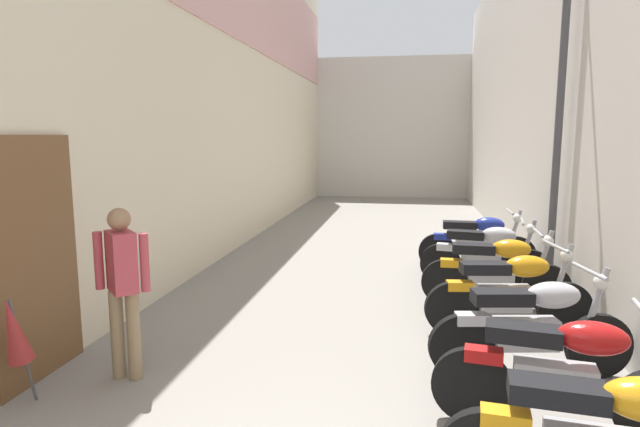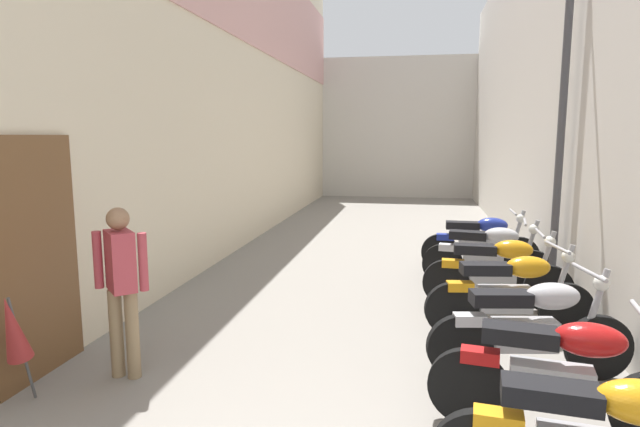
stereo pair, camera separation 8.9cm
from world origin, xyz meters
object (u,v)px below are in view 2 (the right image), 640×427
motorcycle_eighth (480,242)px  pedestrian_mid_alley (121,280)px  motorcycle_fifth (511,292)px  motorcycle_fourth (531,326)px  motorcycle_seventh (488,254)px  motorcycle_sixth (498,270)px  street_lamp (556,97)px  umbrella_leaning (13,329)px  motorcycle_third (560,374)px

motorcycle_eighth → pedestrian_mid_alley: (-3.63, -4.45, 0.42)m
motorcycle_fifth → pedestrian_mid_alley: 4.02m
motorcycle_fourth → motorcycle_seventh: bearing=90.0°
motorcycle_sixth → street_lamp: size_ratio=0.40×
motorcycle_sixth → umbrella_leaning: size_ratio=1.92×
umbrella_leaning → pedestrian_mid_alley: bearing=52.0°
umbrella_leaning → street_lamp: street_lamp is taller
motorcycle_seventh → umbrella_leaning: motorcycle_seventh is taller
motorcycle_fourth → pedestrian_mid_alley: size_ratio=1.17×
motorcycle_seventh → umbrella_leaning: size_ratio=1.90×
motorcycle_third → motorcycle_fifth: same height
motorcycle_seventh → motorcycle_sixth: bearing=-90.0°
motorcycle_fifth → umbrella_leaning: (-4.17, -2.36, 0.18)m
motorcycle_fourth → umbrella_leaning: size_ratio=1.90×
motorcycle_third → motorcycle_fifth: bearing=90.0°
motorcycle_seventh → motorcycle_fifth: bearing=-90.0°
umbrella_leaning → street_lamp: size_ratio=0.21×
motorcycle_sixth → motorcycle_eighth: same height
motorcycle_sixth → pedestrian_mid_alley: (-3.63, -2.61, 0.42)m
motorcycle_fourth → motorcycle_sixth: 2.00m
motorcycle_sixth → street_lamp: street_lamp is taller
motorcycle_sixth → pedestrian_mid_alley: 4.49m
motorcycle_eighth → street_lamp: street_lamp is taller
motorcycle_seventh → street_lamp: (0.70, -0.37, 2.20)m
motorcycle_fourth → umbrella_leaning: motorcycle_fourth is taller
pedestrian_mid_alley → motorcycle_sixth: bearing=35.8°
motorcycle_fifth → motorcycle_eighth: (0.00, 2.78, 0.00)m
umbrella_leaning → motorcycle_third: bearing=4.7°
motorcycle_third → motorcycle_sixth: same height
pedestrian_mid_alley → street_lamp: size_ratio=0.34×
pedestrian_mid_alley → umbrella_leaning: 0.91m
motorcycle_eighth → motorcycle_fourth: bearing=-90.0°
street_lamp → motorcycle_fifth: bearing=-114.8°
motorcycle_eighth → umbrella_leaning: (-4.17, -5.14, 0.18)m
motorcycle_fourth → umbrella_leaning: bearing=-162.6°
motorcycle_third → motorcycle_seventh: (-0.00, 3.90, 0.00)m
motorcycle_seventh → street_lamp: bearing=-27.6°
pedestrian_mid_alley → umbrella_leaning: bearing=-128.0°
motorcycle_fourth → motorcycle_eighth: size_ratio=0.99×
motorcycle_fifth → street_lamp: 2.76m
motorcycle_fifth → motorcycle_sixth: (0.00, 0.94, 0.00)m
motorcycle_sixth → motorcycle_eighth: size_ratio=1.00×
motorcycle_fourth → motorcycle_seventh: same height
street_lamp → umbrella_leaning: bearing=-141.5°
motorcycle_seventh → pedestrian_mid_alley: (-3.63, -3.55, 0.42)m
motorcycle_sixth → pedestrian_mid_alley: pedestrian_mid_alley is taller
motorcycle_sixth → motorcycle_fifth: bearing=-90.0°
pedestrian_mid_alley → umbrella_leaning: size_ratio=1.63×
motorcycle_fifth → motorcycle_eighth: size_ratio=0.99×
pedestrian_mid_alley → street_lamp: 5.66m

